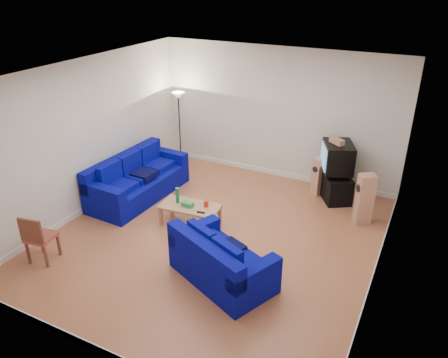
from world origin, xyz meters
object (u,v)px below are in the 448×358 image
at_px(coffee_table, 190,208).
at_px(television, 337,157).
at_px(tv_stand, 334,186).
at_px(sofa_three_seat, 136,182).
at_px(sofa_loveseat, 220,264).

distance_m(coffee_table, television, 3.46).
bearing_deg(tv_stand, coffee_table, -75.64).
height_order(sofa_three_seat, coffee_table, sofa_three_seat).
relative_size(sofa_three_seat, television, 2.58).
xyz_separation_m(coffee_table, tv_stand, (2.33, 2.49, -0.08)).
xyz_separation_m(sofa_loveseat, television, (0.97, 3.79, 0.68)).
distance_m(sofa_three_seat, tv_stand, 4.53).
xyz_separation_m(sofa_loveseat, tv_stand, (0.97, 3.81, -0.04)).
xyz_separation_m(sofa_three_seat, tv_stand, (4.08, 1.97, -0.06)).
bearing_deg(sofa_three_seat, tv_stand, 118.28).
bearing_deg(sofa_loveseat, television, 99.09).
bearing_deg(coffee_table, sofa_three_seat, 163.21).
bearing_deg(sofa_loveseat, sofa_three_seat, 172.67).
relative_size(sofa_three_seat, tv_stand, 2.61).
bearing_deg(sofa_three_seat, coffee_table, 75.77).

